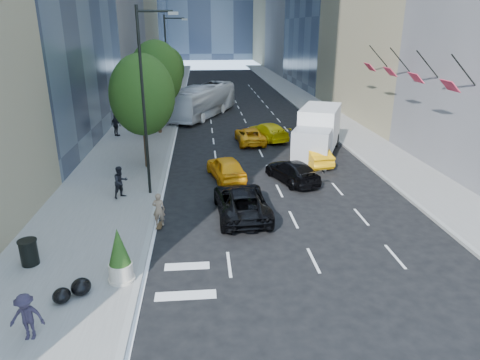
{
  "coord_description": "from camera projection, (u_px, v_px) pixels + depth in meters",
  "views": [
    {
      "loc": [
        -3.43,
        -19.18,
        9.1
      ],
      "look_at": [
        -1.54,
        1.65,
        1.6
      ],
      "focal_mm": 32.0,
      "sensor_mm": 36.0,
      "label": 1
    }
  ],
  "objects": [
    {
      "name": "city_bus",
      "position": [
        203.0,
        101.0,
        45.61
      ],
      "size": [
        7.48,
        12.05,
        3.33
      ],
      "primitive_type": "imported",
      "rotation": [
        0.0,
        0.0,
        -0.42
      ],
      "color": "white",
      "rests_on": "ground"
    },
    {
      "name": "black_sedan_lincoln",
      "position": [
        241.0,
        201.0,
        21.68
      ],
      "size": [
        2.77,
        5.54,
        1.51
      ],
      "primitive_type": "imported",
      "rotation": [
        0.0,
        0.0,
        3.19
      ],
      "color": "black",
      "rests_on": "ground"
    },
    {
      "name": "lamp_far",
      "position": [
        169.0,
        65.0,
        39.47
      ],
      "size": [
        2.13,
        0.22,
        10.0
      ],
      "color": "black",
      "rests_on": "sidewalk_left"
    },
    {
      "name": "trash_can",
      "position": [
        29.0,
        253.0,
        16.95
      ],
      "size": [
        0.68,
        0.68,
        1.02
      ],
      "primitive_type": "cylinder",
      "color": "black",
      "rests_on": "sidewalk_left"
    },
    {
      "name": "tree_mid",
      "position": [
        156.0,
        74.0,
        36.75
      ],
      "size": [
        4.5,
        4.5,
        7.99
      ],
      "color": "black",
      "rests_on": "sidewalk_left"
    },
    {
      "name": "taxi_c",
      "position": [
        250.0,
        135.0,
        35.34
      ],
      "size": [
        2.34,
        4.73,
        1.29
      ],
      "primitive_type": "imported",
      "rotation": [
        0.0,
        0.0,
        3.18
      ],
      "color": "orange",
      "rests_on": "ground"
    },
    {
      "name": "garbage_bags",
      "position": [
        73.0,
        290.0,
        14.93
      ],
      "size": [
        1.2,
        1.16,
        0.59
      ],
      "color": "black",
      "rests_on": "sidewalk_left"
    },
    {
      "name": "pedestrian_c",
      "position": [
        27.0,
        317.0,
        12.78
      ],
      "size": [
        1.01,
        0.58,
        1.55
      ],
      "primitive_type": "imported",
      "rotation": [
        0.0,
        0.0,
        0.01
      ],
      "color": "#241E2E",
      "rests_on": "sidewalk_left"
    },
    {
      "name": "planter_shrub",
      "position": [
        119.0,
        256.0,
        15.7
      ],
      "size": [
        0.89,
        0.89,
        2.14
      ],
      "color": "#BEB29E",
      "rests_on": "sidewalk_left"
    },
    {
      "name": "tree_far",
      "position": [
        167.0,
        68.0,
        49.17
      ],
      "size": [
        3.9,
        3.9,
        6.92
      ],
      "color": "black",
      "rests_on": "sidewalk_left"
    },
    {
      "name": "taxi_d",
      "position": [
        267.0,
        131.0,
        36.4
      ],
      "size": [
        3.68,
        5.35,
        1.44
      ],
      "primitive_type": "imported",
      "rotation": [
        0.0,
        0.0,
        3.51
      ],
      "color": "yellow",
      "rests_on": "ground"
    },
    {
      "name": "traffic_signal",
      "position": [
        178.0,
        66.0,
        56.87
      ],
      "size": [
        2.48,
        0.53,
        5.2
      ],
      "color": "black",
      "rests_on": "sidewalk_left"
    },
    {
      "name": "pedestrian_b",
      "position": [
        116.0,
        125.0,
        36.92
      ],
      "size": [
        1.17,
        1.09,
        1.93
      ],
      "primitive_type": "imported",
      "rotation": [
        0.0,
        0.0,
        2.44
      ],
      "color": "black",
      "rests_on": "sidewalk_left"
    },
    {
      "name": "pedestrian_a",
      "position": [
        121.0,
        182.0,
        23.53
      ],
      "size": [
        1.1,
        1.1,
        1.8
      ],
      "primitive_type": "imported",
      "rotation": [
        0.0,
        0.0,
        0.77
      ],
      "color": "black",
      "rests_on": "sidewalk_left"
    },
    {
      "name": "skateboarder",
      "position": [
        159.0,
        212.0,
        20.33
      ],
      "size": [
        0.63,
        0.45,
        1.64
      ],
      "primitive_type": "imported",
      "rotation": [
        0.0,
        0.0,
        3.05
      ],
      "color": "#806850",
      "rests_on": "ground"
    },
    {
      "name": "lamp_near",
      "position": [
        146.0,
        93.0,
        22.59
      ],
      "size": [
        2.13,
        0.22,
        10.0
      ],
      "color": "black",
      "rests_on": "sidewalk_left"
    },
    {
      "name": "ground",
      "position": [
        274.0,
        220.0,
        21.34
      ],
      "size": [
        160.0,
        160.0,
        0.0
      ],
      "primitive_type": "plane",
      "color": "black",
      "rests_on": "ground"
    },
    {
      "name": "black_sedan_mercedes",
      "position": [
        292.0,
        171.0,
        26.48
      ],
      "size": [
        3.24,
        4.99,
        1.35
      ],
      "primitive_type": "imported",
      "rotation": [
        0.0,
        0.0,
        3.46
      ],
      "color": "black",
      "rests_on": "ground"
    },
    {
      "name": "tree_near",
      "position": [
        142.0,
        95.0,
        27.49
      ],
      "size": [
        4.2,
        4.2,
        7.46
      ],
      "color": "black",
      "rests_on": "sidewalk_left"
    },
    {
      "name": "box_truck",
      "position": [
        318.0,
        132.0,
        31.78
      ],
      "size": [
        5.23,
        7.65,
        3.46
      ],
      "rotation": [
        0.0,
        0.0,
        -0.41
      ],
      "color": "silver",
      "rests_on": "ground"
    },
    {
      "name": "taxi_a",
      "position": [
        226.0,
        167.0,
        27.02
      ],
      "size": [
        2.63,
        4.59,
        1.47
      ],
      "primitive_type": "imported",
      "rotation": [
        0.0,
        0.0,
        3.36
      ],
      "color": "#FFA60D",
      "rests_on": "ground"
    },
    {
      "name": "sidewalk_right",
      "position": [
        316.0,
        108.0,
        50.29
      ],
      "size": [
        4.0,
        120.0,
        0.15
      ],
      "primitive_type": "cube",
      "color": "slate",
      "rests_on": "ground"
    },
    {
      "name": "taxi_b",
      "position": [
        312.0,
        154.0,
        29.9
      ],
      "size": [
        2.14,
        4.46,
        1.41
      ],
      "primitive_type": "imported",
      "rotation": [
        0.0,
        0.0,
        3.3
      ],
      "color": "orange",
      "rests_on": "ground"
    },
    {
      "name": "facade_flags",
      "position": [
        404.0,
        72.0,
        29.53
      ],
      "size": [
        1.85,
        13.3,
        2.05
      ],
      "color": "black",
      "rests_on": "ground"
    },
    {
      "name": "sidewalk_left",
      "position": [
        153.0,
        111.0,
        48.68
      ],
      "size": [
        6.0,
        120.0,
        0.15
      ],
      "primitive_type": "cube",
      "color": "slate",
      "rests_on": "ground"
    }
  ]
}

